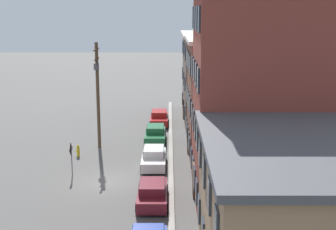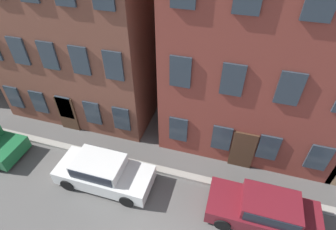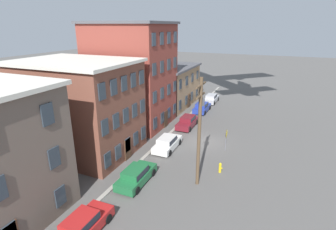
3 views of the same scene
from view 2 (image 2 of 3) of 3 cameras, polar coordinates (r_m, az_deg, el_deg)
The scene contains 4 objects.
kerb_strip at distance 12.91m, azimuth 2.66°, elevation -12.81°, with size 56.00×0.36×0.16m, color #9E998E.
apartment_midblock at distance 17.82m, azimuth -13.86°, elevation 20.91°, with size 8.82×11.60×9.56m.
car_white at distance 12.54m, azimuth -14.03°, elevation -11.76°, with size 4.40×1.92×1.43m.
car_maroon at distance 11.79m, azimuth 20.36°, elevation -18.70°, with size 4.40×1.92×1.43m.
Camera 2 is at (1.64, -3.08, 10.40)m, focal length 28.00 mm.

